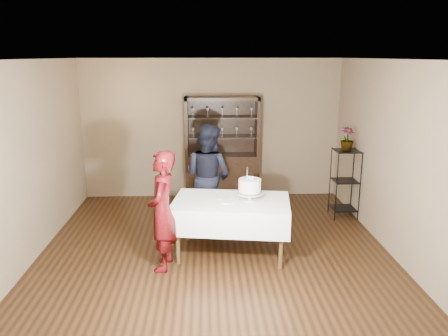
% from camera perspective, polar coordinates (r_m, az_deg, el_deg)
% --- Properties ---
extents(floor, '(5.00, 5.00, 0.00)m').
position_cam_1_polar(floor, '(6.54, -1.21, -10.34)').
color(floor, black).
rests_on(floor, ground).
extents(ceiling, '(5.00, 5.00, 0.00)m').
position_cam_1_polar(ceiling, '(5.94, -1.35, 14.03)').
color(ceiling, white).
rests_on(ceiling, back_wall).
extents(back_wall, '(5.00, 0.02, 2.70)m').
position_cam_1_polar(back_wall, '(8.55, -1.65, 5.09)').
color(back_wall, '#73604A').
rests_on(back_wall, floor).
extents(wall_left, '(0.02, 5.00, 2.70)m').
position_cam_1_polar(wall_left, '(6.54, -23.73, 0.92)').
color(wall_left, '#73604A').
rests_on(wall_left, floor).
extents(wall_right, '(0.02, 5.00, 2.70)m').
position_cam_1_polar(wall_right, '(6.64, 20.84, 1.38)').
color(wall_right, '#73604A').
rests_on(wall_right, floor).
extents(china_hutch, '(1.40, 0.48, 2.00)m').
position_cam_1_polar(china_hutch, '(8.45, -0.24, 0.24)').
color(china_hutch, black).
rests_on(china_hutch, floor).
extents(plant_etagere, '(0.42, 0.42, 1.20)m').
position_cam_1_polar(plant_etagere, '(7.82, 15.51, -1.60)').
color(plant_etagere, black).
rests_on(plant_etagere, floor).
extents(cake_table, '(1.72, 1.20, 0.80)m').
position_cam_1_polar(cake_table, '(6.13, 0.96, -5.91)').
color(cake_table, silver).
rests_on(cake_table, floor).
extents(woman, '(0.43, 0.61, 1.59)m').
position_cam_1_polar(woman, '(5.73, -8.06, -5.57)').
color(woman, '#3B050F').
rests_on(woman, floor).
extents(man, '(1.05, 1.00, 1.70)m').
position_cam_1_polar(man, '(7.09, -2.12, -1.04)').
color(man, black).
rests_on(man, floor).
extents(cake, '(0.40, 0.40, 0.48)m').
position_cam_1_polar(cake, '(6.02, 3.38, -2.51)').
color(cake, white).
rests_on(cake, cake_table).
extents(plate_near, '(0.20, 0.20, 0.01)m').
position_cam_1_polar(plate_near, '(5.98, 0.35, -4.45)').
color(plate_near, white).
rests_on(plate_near, cake_table).
extents(plate_far, '(0.24, 0.24, 0.01)m').
position_cam_1_polar(plate_far, '(6.14, -0.06, -3.94)').
color(plate_far, white).
rests_on(plate_far, cake_table).
extents(potted_plant, '(0.28, 0.28, 0.39)m').
position_cam_1_polar(potted_plant, '(7.66, 15.77, 3.70)').
color(potted_plant, '#4F6F34').
rests_on(potted_plant, plant_etagere).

